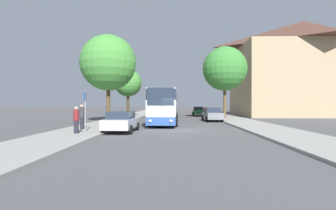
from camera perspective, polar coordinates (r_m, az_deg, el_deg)
name	(u,v)px	position (r m, az deg, el deg)	size (l,w,h in m)	color
ground_plane	(178,130)	(20.71, 2.27, -5.43)	(300.00, 300.00, 0.00)	#4C4C4F
sidewalk_left	(90,129)	(21.76, -16.57, -4.97)	(4.00, 120.00, 0.15)	gray
sidewalk_right	(268,129)	(21.94, 20.94, -4.93)	(4.00, 120.00, 0.15)	gray
building_right_background	(304,68)	(49.80, 27.43, 7.09)	(21.58, 14.63, 15.91)	tan
bus_front	(164,106)	(26.56, -0.80, -0.22)	(2.86, 10.97, 3.41)	#2D519E
bus_middle	(168,105)	(42.57, 0.05, -0.06)	(2.85, 12.16, 3.31)	gray
parked_car_left_curb	(121,121)	(19.36, -10.11, -3.52)	(2.18, 4.40, 1.50)	#B7B7BC
parked_car_right_near	(212,114)	(31.01, 9.58, -2.00)	(2.18, 4.42, 1.59)	slate
parked_car_right_far	(198,111)	(44.83, 6.60, -1.30)	(2.06, 4.60, 1.51)	#236B38
bus_stop_sign	(85,107)	(18.92, -17.60, -0.35)	(0.08, 0.45, 2.78)	gray
pedestrian_waiting_near	(76,120)	(17.99, -19.35, -3.05)	(0.36, 0.36, 1.74)	#23232D
pedestrian_waiting_far	(82,117)	(20.66, -18.24, -2.42)	(0.36, 0.36, 1.85)	#23232D
pedestrian_walking_back	(82,117)	(22.11, -18.26, -2.59)	(0.36, 0.36, 1.62)	#23232D
tree_left_near	(108,63)	(29.33, -12.87, 8.92)	(6.01, 6.01, 9.33)	#513D23
tree_left_far	(128,83)	(39.31, -8.71, 4.73)	(4.04, 4.04, 6.98)	#47331E
tree_right_near	(225,69)	(36.22, 12.26, 7.71)	(5.92, 5.92, 9.55)	brown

